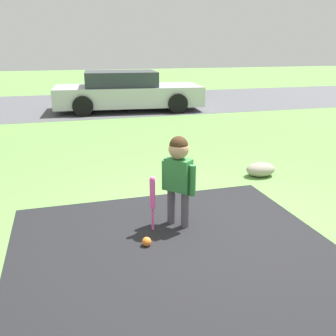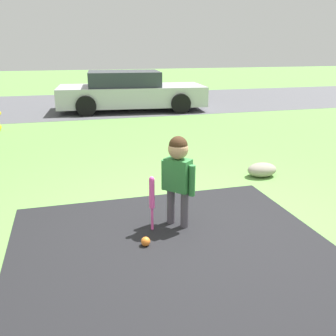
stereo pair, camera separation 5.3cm
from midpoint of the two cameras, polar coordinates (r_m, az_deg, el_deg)
ground_plane at (r=4.22m, az=5.61°, el=-8.74°), size 60.00×60.00×0.00m
street_strip at (r=13.43m, az=-9.47°, el=9.69°), size 40.00×6.00×0.01m
child at (r=3.97m, az=1.92°, el=-0.13°), size 0.30×0.32×1.01m
baseball_bat at (r=3.95m, az=-2.08°, el=-4.25°), size 0.06×0.06×0.61m
sports_ball at (r=3.79m, az=-3.02°, el=-11.12°), size 0.09×0.09×0.09m
parked_car at (r=11.86m, az=-5.70°, el=11.50°), size 4.58×2.31×1.18m
edging_rock at (r=5.88m, az=14.37°, el=-0.27°), size 0.46×0.32×0.21m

